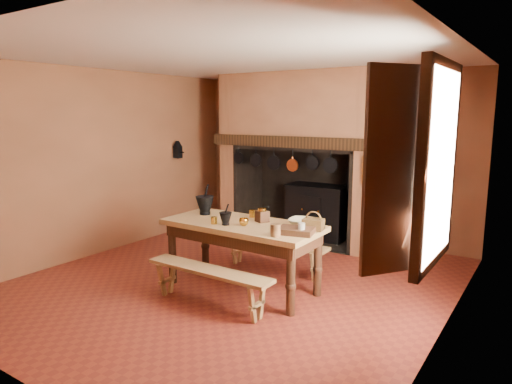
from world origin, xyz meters
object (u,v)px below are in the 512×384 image
coffee_grinder (262,215)px  mixing_bowl (303,222)px  iron_range (318,211)px  wicker_basket (313,224)px  bench_front (209,278)px  work_table (242,233)px

coffee_grinder → mixing_bowl: (0.50, 0.10, -0.04)m
iron_range → coffee_grinder: 2.49m
iron_range → wicker_basket: 2.69m
iron_range → bench_front: size_ratio=1.01×
iron_range → wicker_basket: size_ratio=6.34×
work_table → mixing_bowl: (0.68, 0.27, 0.17)m
iron_range → work_table: size_ratio=0.83×
bench_front → mixing_bowl: size_ratio=4.84×
coffee_grinder → bench_front: bearing=-78.7°
mixing_bowl → coffee_grinder: bearing=-168.5°
iron_range → coffee_grinder: iron_range is taller
iron_range → mixing_bowl: (0.92, -2.31, 0.40)m
work_table → wicker_basket: wicker_basket is taller
mixing_bowl → wicker_basket: wicker_basket is taller
bench_front → wicker_basket: (0.87, 0.81, 0.58)m
mixing_bowl → wicker_basket: size_ratio=1.30×
iron_range → wicker_basket: iron_range is taller
bench_front → wicker_basket: bearing=43.0°
iron_range → mixing_bowl: size_ratio=4.89×
coffee_grinder → iron_range: bearing=123.5°
work_table → coffee_grinder: size_ratio=9.29×
coffee_grinder → mixing_bowl: coffee_grinder is taller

